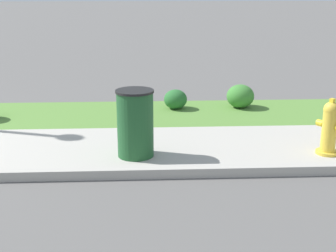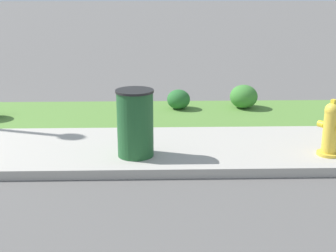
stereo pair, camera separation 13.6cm
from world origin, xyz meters
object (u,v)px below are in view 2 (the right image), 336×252
fire_hydrant_near_corner (331,129)px  shrub_bush_far_verge (244,97)px  shrub_bush_mid_verge (179,99)px  trash_bin (135,124)px

fire_hydrant_near_corner → shrub_bush_far_verge: (-0.68, 2.54, -0.16)m
fire_hydrant_near_corner → shrub_bush_mid_verge: size_ratio=1.83×
fire_hydrant_near_corner → shrub_bush_far_verge: 2.63m
trash_bin → shrub_bush_mid_verge: size_ratio=2.13×
fire_hydrant_near_corner → shrub_bush_far_verge: size_ratio=1.52×
fire_hydrant_near_corner → shrub_bush_mid_verge: fire_hydrant_near_corner is taller
trash_bin → shrub_bush_far_verge: trash_bin is taller
shrub_bush_mid_verge → shrub_bush_far_verge: bearing=1.6°
fire_hydrant_near_corner → trash_bin: bearing=-127.3°
shrub_bush_far_verge → fire_hydrant_near_corner: bearing=-74.9°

